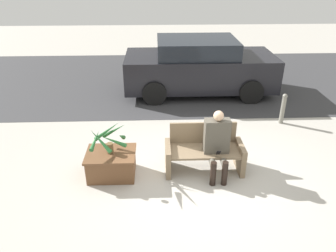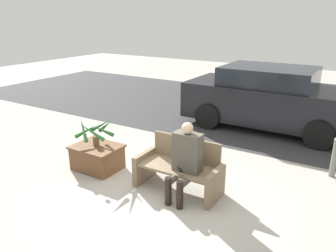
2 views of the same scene
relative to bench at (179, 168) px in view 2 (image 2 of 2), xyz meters
name	(u,v)px [view 2 (image 2 of 2)]	position (x,y,z in m)	size (l,w,h in m)	color
ground_plane	(164,194)	(-0.13, -0.27, -0.37)	(30.00, 30.00, 0.00)	#ADA89E
road_surface	(261,113)	(-0.13, 5.06, -0.37)	(20.00, 6.00, 0.01)	#38383A
bench	(179,168)	(0.00, 0.00, 0.00)	(1.41, 0.60, 0.84)	#7A664C
person_seated	(185,158)	(0.19, -0.17, 0.29)	(0.44, 0.57, 1.22)	#4C473D
planter_box	(97,156)	(-1.67, -0.15, -0.12)	(0.87, 0.68, 0.46)	brown
potted_plant	(96,131)	(-1.67, -0.13, 0.38)	(0.64, 0.64, 0.52)	brown
parked_car	(270,98)	(0.37, 3.91, 0.39)	(4.16, 1.98, 1.54)	black
bollard_post	(335,156)	(2.10, 1.81, 0.02)	(0.11, 0.11, 0.74)	slate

